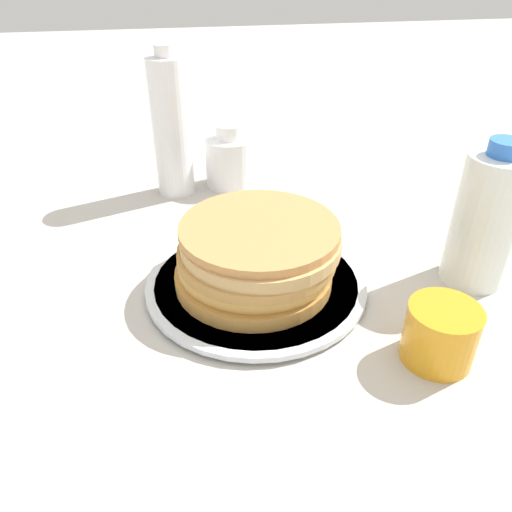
% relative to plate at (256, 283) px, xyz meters
% --- Properties ---
extents(ground_plane, '(4.00, 4.00, 0.00)m').
position_rel_plate_xyz_m(ground_plane, '(-0.03, -0.01, -0.01)').
color(ground_plane, '#BCB7AD').
extents(plate, '(0.27, 0.27, 0.01)m').
position_rel_plate_xyz_m(plate, '(0.00, 0.00, 0.00)').
color(plate, silver).
rests_on(plate, ground_plane).
extents(pancake_stack, '(0.20, 0.20, 0.07)m').
position_rel_plate_xyz_m(pancake_stack, '(-0.00, -0.00, 0.04)').
color(pancake_stack, '#B47F3B').
rests_on(pancake_stack, plate).
extents(juice_glass, '(0.07, 0.07, 0.06)m').
position_rel_plate_xyz_m(juice_glass, '(-0.16, 0.15, 0.02)').
color(juice_glass, orange).
rests_on(juice_glass, ground_plane).
extents(cream_jug, '(0.08, 0.08, 0.11)m').
position_rel_plate_xyz_m(cream_jug, '(-0.01, -0.30, 0.04)').
color(cream_jug, white).
rests_on(cream_jug, ground_plane).
extents(water_bottle_near, '(0.08, 0.08, 0.18)m').
position_rel_plate_xyz_m(water_bottle_near, '(-0.27, 0.03, 0.08)').
color(water_bottle_near, silver).
rests_on(water_bottle_near, ground_plane).
extents(water_bottle_mid, '(0.06, 0.06, 0.24)m').
position_rel_plate_xyz_m(water_bottle_mid, '(0.08, -0.29, 0.10)').
color(water_bottle_mid, white).
rests_on(water_bottle_mid, ground_plane).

